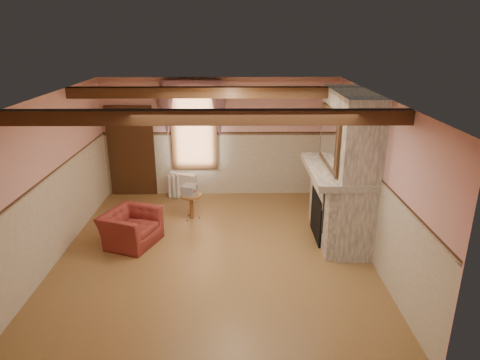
{
  "coord_description": "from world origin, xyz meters",
  "views": [
    {
      "loc": [
        0.39,
        -6.86,
        3.8
      ],
      "look_at": [
        0.46,
        0.8,
        1.11
      ],
      "focal_mm": 32.0,
      "sensor_mm": 36.0,
      "label": 1
    }
  ],
  "objects_px": {
    "side_table": "(191,207)",
    "oil_lamp": "(334,155)",
    "armchair": "(131,228)",
    "radiator": "(183,186)",
    "mantel_clock": "(329,150)",
    "bowl": "(340,168)"
  },
  "relations": [
    {
      "from": "oil_lamp",
      "to": "armchair",
      "type": "bearing_deg",
      "value": -171.5
    },
    {
      "from": "armchair",
      "to": "oil_lamp",
      "type": "height_order",
      "value": "oil_lamp"
    },
    {
      "from": "mantel_clock",
      "to": "bowl",
      "type": "bearing_deg",
      "value": -90.0
    },
    {
      "from": "side_table",
      "to": "armchair",
      "type": "bearing_deg",
      "value": -132.55
    },
    {
      "from": "oil_lamp",
      "to": "radiator",
      "type": "bearing_deg",
      "value": 150.72
    },
    {
      "from": "radiator",
      "to": "oil_lamp",
      "type": "bearing_deg",
      "value": -7.57
    },
    {
      "from": "mantel_clock",
      "to": "oil_lamp",
      "type": "bearing_deg",
      "value": -90.0
    },
    {
      "from": "radiator",
      "to": "mantel_clock",
      "type": "height_order",
      "value": "mantel_clock"
    },
    {
      "from": "bowl",
      "to": "side_table",
      "type": "bearing_deg",
      "value": 159.27
    },
    {
      "from": "radiator",
      "to": "mantel_clock",
      "type": "bearing_deg",
      "value": -0.71
    },
    {
      "from": "oil_lamp",
      "to": "mantel_clock",
      "type": "bearing_deg",
      "value": 90.0
    },
    {
      "from": "armchair",
      "to": "radiator",
      "type": "xyz_separation_m",
      "value": [
        0.69,
        2.33,
        -0.02
      ]
    },
    {
      "from": "side_table",
      "to": "bowl",
      "type": "relative_size",
      "value": 1.46
    },
    {
      "from": "side_table",
      "to": "bowl",
      "type": "height_order",
      "value": "bowl"
    },
    {
      "from": "mantel_clock",
      "to": "oil_lamp",
      "type": "distance_m",
      "value": 0.47
    },
    {
      "from": "armchair",
      "to": "bowl",
      "type": "bearing_deg",
      "value": -68.59
    },
    {
      "from": "side_table",
      "to": "oil_lamp",
      "type": "distance_m",
      "value": 3.13
    },
    {
      "from": "side_table",
      "to": "radiator",
      "type": "height_order",
      "value": "radiator"
    },
    {
      "from": "armchair",
      "to": "bowl",
      "type": "xyz_separation_m",
      "value": [
        3.82,
        0.05,
        1.15
      ]
    },
    {
      "from": "side_table",
      "to": "radiator",
      "type": "bearing_deg",
      "value": 105.12
    },
    {
      "from": "armchair",
      "to": "mantel_clock",
      "type": "xyz_separation_m",
      "value": [
        3.82,
        1.04,
        1.2
      ]
    },
    {
      "from": "side_table",
      "to": "radiator",
      "type": "relative_size",
      "value": 0.79
    }
  ]
}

